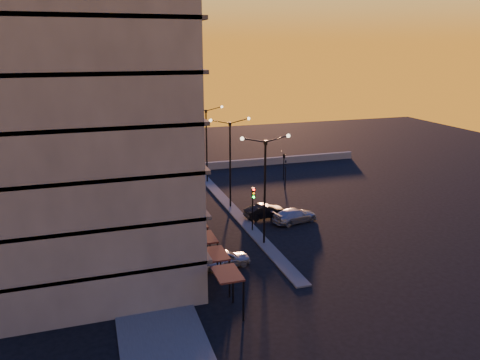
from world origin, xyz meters
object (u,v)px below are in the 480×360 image
object	(u,v)px
streetlamp_mid	(230,156)
car_sedan	(265,211)
car_wagon	(295,215)
traffic_light_main	(253,202)
car_hatchback	(225,259)

from	to	relation	value
streetlamp_mid	car_sedan	distance (m)	6.78
streetlamp_mid	car_sedan	bearing A→B (deg)	-59.59
car_sedan	car_wagon	xyz separation A→B (m)	(2.31, -2.03, -0.01)
streetlamp_mid	traffic_light_main	size ratio (longest dim) A/B	2.24
streetlamp_mid	car_sedan	size ratio (longest dim) A/B	2.30
car_hatchback	car_sedan	bearing A→B (deg)	-41.61
streetlamp_mid	traffic_light_main	world-z (taller)	streetlamp_mid
car_hatchback	car_wagon	world-z (taller)	car_wagon
traffic_light_main	car_wagon	size ratio (longest dim) A/B	0.91
car_sedan	car_wagon	world-z (taller)	car_sedan
streetlamp_mid	car_wagon	distance (m)	9.11
streetlamp_mid	car_wagon	xyz separation A→B (m)	(4.68, -6.07, -4.92)
streetlamp_mid	car_wagon	bearing A→B (deg)	-52.33
traffic_light_main	car_hatchback	bearing A→B (deg)	-126.32
streetlamp_mid	car_wagon	size ratio (longest dim) A/B	2.05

